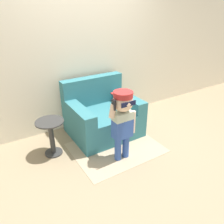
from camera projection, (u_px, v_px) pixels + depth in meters
ground_plane at (108, 139)px, 3.54m from camera, size 10.00×10.00×0.00m
wall_back at (83, 50)px, 3.56m from camera, size 10.00×0.05×2.60m
armchair at (102, 116)px, 3.62m from camera, size 1.08×0.91×0.89m
person_child at (123, 116)px, 2.82m from camera, size 0.41×0.31×1.00m
side_table at (51, 134)px, 3.07m from camera, size 0.39×0.39×0.53m
rug at (116, 148)px, 3.33m from camera, size 1.29×1.01×0.01m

